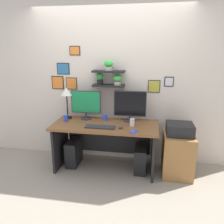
{
  "coord_description": "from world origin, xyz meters",
  "views": [
    {
      "loc": [
        0.63,
        -3.12,
        1.87
      ],
      "look_at": [
        0.1,
        0.05,
        0.93
      ],
      "focal_mm": 35.28,
      "sensor_mm": 36.0,
      "label": 1
    }
  ],
  "objects_px": {
    "desk_lamp": "(67,94)",
    "pen_cup": "(66,118)",
    "printer": "(180,129)",
    "computer_tower_left": "(74,152)",
    "monitor_right": "(130,105)",
    "keyboard": "(100,127)",
    "cell_phone": "(134,131)",
    "water_cup": "(132,122)",
    "monitor_left": "(86,104)",
    "computer_tower_right": "(140,159)",
    "desk": "(106,136)",
    "coffee_mug": "(105,118)",
    "drawer_cabinet": "(177,155)",
    "computer_mouse": "(121,128)"
  },
  "relations": [
    {
      "from": "water_cup",
      "to": "computer_tower_right",
      "type": "bearing_deg",
      "value": 13.91
    },
    {
      "from": "pen_cup",
      "to": "printer",
      "type": "bearing_deg",
      "value": -1.04
    },
    {
      "from": "cell_phone",
      "to": "desk",
      "type": "bearing_deg",
      "value": 168.64
    },
    {
      "from": "monitor_right",
      "to": "water_cup",
      "type": "height_order",
      "value": "monitor_right"
    },
    {
      "from": "monitor_right",
      "to": "cell_phone",
      "type": "distance_m",
      "value": 0.54
    },
    {
      "from": "pen_cup",
      "to": "computer_tower_right",
      "type": "distance_m",
      "value": 1.35
    },
    {
      "from": "desk",
      "to": "drawer_cabinet",
      "type": "height_order",
      "value": "desk"
    },
    {
      "from": "water_cup",
      "to": "computer_tower_left",
      "type": "xyz_separation_m",
      "value": [
        -0.96,
        0.06,
        -0.6
      ]
    },
    {
      "from": "keyboard",
      "to": "coffee_mug",
      "type": "xyz_separation_m",
      "value": [
        0.01,
        0.35,
        0.04
      ]
    },
    {
      "from": "coffee_mug",
      "to": "drawer_cabinet",
      "type": "bearing_deg",
      "value": -8.93
    },
    {
      "from": "monitor_left",
      "to": "water_cup",
      "type": "relative_size",
      "value": 4.42
    },
    {
      "from": "monitor_right",
      "to": "computer_tower_left",
      "type": "bearing_deg",
      "value": -169.41
    },
    {
      "from": "computer_tower_left",
      "to": "keyboard",
      "type": "bearing_deg",
      "value": -22.83
    },
    {
      "from": "printer",
      "to": "computer_tower_left",
      "type": "height_order",
      "value": "printer"
    },
    {
      "from": "keyboard",
      "to": "computer_tower_right",
      "type": "distance_m",
      "value": 0.85
    },
    {
      "from": "pen_cup",
      "to": "water_cup",
      "type": "distance_m",
      "value": 1.06
    },
    {
      "from": "cell_phone",
      "to": "printer",
      "type": "distance_m",
      "value": 0.7
    },
    {
      "from": "desk_lamp",
      "to": "computer_tower_right",
      "type": "height_order",
      "value": "desk_lamp"
    },
    {
      "from": "pen_cup",
      "to": "computer_tower_left",
      "type": "bearing_deg",
      "value": 4.28
    },
    {
      "from": "monitor_left",
      "to": "coffee_mug",
      "type": "bearing_deg",
      "value": -5.04
    },
    {
      "from": "keyboard",
      "to": "monitor_left",
      "type": "bearing_deg",
      "value": 129.68
    },
    {
      "from": "monitor_left",
      "to": "monitor_right",
      "type": "relative_size",
      "value": 0.96
    },
    {
      "from": "pen_cup",
      "to": "computer_tower_left",
      "type": "xyz_separation_m",
      "value": [
        0.1,
        0.01,
        -0.59
      ]
    },
    {
      "from": "monitor_right",
      "to": "keyboard",
      "type": "relative_size",
      "value": 1.16
    },
    {
      "from": "desk",
      "to": "keyboard",
      "type": "bearing_deg",
      "value": -101.26
    },
    {
      "from": "monitor_left",
      "to": "drawer_cabinet",
      "type": "distance_m",
      "value": 1.63
    },
    {
      "from": "coffee_mug",
      "to": "printer",
      "type": "relative_size",
      "value": 0.24
    },
    {
      "from": "coffee_mug",
      "to": "water_cup",
      "type": "bearing_deg",
      "value": -23.77
    },
    {
      "from": "keyboard",
      "to": "coffee_mug",
      "type": "height_order",
      "value": "coffee_mug"
    },
    {
      "from": "monitor_left",
      "to": "printer",
      "type": "distance_m",
      "value": 1.5
    },
    {
      "from": "printer",
      "to": "computer_tower_left",
      "type": "distance_m",
      "value": 1.73
    },
    {
      "from": "monitor_right",
      "to": "water_cup",
      "type": "bearing_deg",
      "value": -75.72
    },
    {
      "from": "monitor_right",
      "to": "pen_cup",
      "type": "distance_m",
      "value": 1.04
    },
    {
      "from": "desk_lamp",
      "to": "water_cup",
      "type": "xyz_separation_m",
      "value": [
        1.08,
        -0.2,
        -0.35
      ]
    },
    {
      "from": "keyboard",
      "to": "computer_tower_left",
      "type": "bearing_deg",
      "value": 157.17
    },
    {
      "from": "keyboard",
      "to": "desk_lamp",
      "type": "bearing_deg",
      "value": 150.24
    },
    {
      "from": "keyboard",
      "to": "cell_phone",
      "type": "xyz_separation_m",
      "value": [
        0.5,
        -0.09,
        -0.01
      ]
    },
    {
      "from": "computer_tower_left",
      "to": "monitor_left",
      "type": "bearing_deg",
      "value": 42.14
    },
    {
      "from": "monitor_left",
      "to": "coffee_mug",
      "type": "xyz_separation_m",
      "value": [
        0.33,
        -0.03,
        -0.21
      ]
    },
    {
      "from": "keyboard",
      "to": "cell_phone",
      "type": "height_order",
      "value": "keyboard"
    },
    {
      "from": "keyboard",
      "to": "computer_mouse",
      "type": "xyz_separation_m",
      "value": [
        0.3,
        0.01,
        0.01
      ]
    },
    {
      "from": "water_cup",
      "to": "drawer_cabinet",
      "type": "relative_size",
      "value": 0.17
    },
    {
      "from": "coffee_mug",
      "to": "computer_tower_right",
      "type": "xyz_separation_m",
      "value": [
        0.59,
        -0.16,
        -0.6
      ]
    },
    {
      "from": "cell_phone",
      "to": "computer_tower_right",
      "type": "height_order",
      "value": "cell_phone"
    },
    {
      "from": "keyboard",
      "to": "printer",
      "type": "relative_size",
      "value": 1.16
    },
    {
      "from": "printer",
      "to": "monitor_right",
      "type": "bearing_deg",
      "value": 164.55
    },
    {
      "from": "cell_phone",
      "to": "keyboard",
      "type": "bearing_deg",
      "value": -167.77
    },
    {
      "from": "monitor_right",
      "to": "printer",
      "type": "bearing_deg",
      "value": -15.45
    },
    {
      "from": "monitor_left",
      "to": "computer_tower_right",
      "type": "xyz_separation_m",
      "value": [
        0.92,
        -0.19,
        -0.81
      ]
    },
    {
      "from": "desk_lamp",
      "to": "pen_cup",
      "type": "xyz_separation_m",
      "value": [
        0.02,
        -0.15,
        -0.36
      ]
    }
  ]
}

